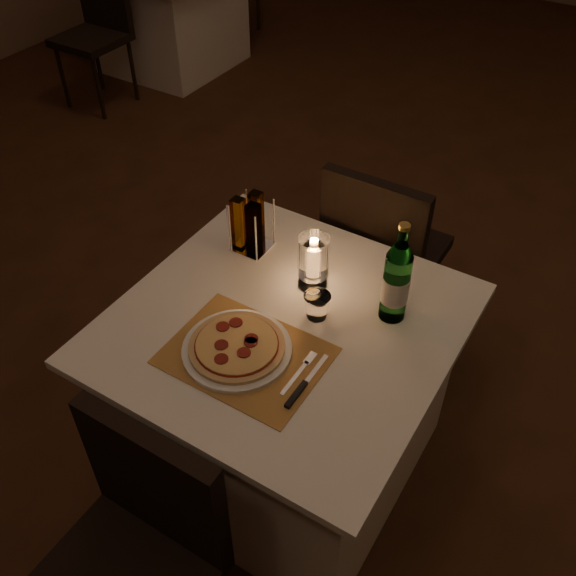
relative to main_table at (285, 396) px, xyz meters
The scene contains 15 objects.
floor 0.79m from the main_table, 84.31° to the left, with size 8.00×10.00×0.02m, color #462716.
main_table is the anchor object (origin of this frame).
chair_near 0.74m from the main_table, 90.00° to the right, with size 0.42×0.42×0.90m.
chair_far 0.74m from the main_table, 90.00° to the left, with size 0.42×0.42×0.90m.
placemat 0.41m from the main_table, 96.34° to the right, with size 0.45×0.34×0.00m, color #BC8641.
plate 0.42m from the main_table, 105.52° to the right, with size 0.32×0.32×0.01m, color white.
pizza 0.44m from the main_table, 105.60° to the right, with size 0.28×0.28×0.02m.
fork 0.43m from the main_table, 45.27° to the right, with size 0.02×0.18×0.00m.
knife 0.46m from the main_table, 49.01° to the right, with size 0.02×0.22×0.01m.
tumbler 0.42m from the main_table, 44.06° to the left, with size 0.08×0.08×0.08m, color white, non-canonical shape.
water_bottle 0.60m from the main_table, 35.97° to the left, with size 0.08×0.08×0.35m.
hurricane_candle 0.51m from the main_table, 92.94° to the left, with size 0.10×0.10×0.19m.
cruet_caddy 0.59m from the main_table, 140.04° to the left, with size 0.12×0.12×0.21m.
neighbor_table_left 3.74m from the main_table, 135.57° to the left, with size 1.00×1.00×0.74m.
neighbor_chair_la 3.29m from the main_table, 144.50° to the left, with size 0.42×0.42×0.90m.
Camera 1 is at (0.66, -1.86, 2.13)m, focal length 40.00 mm.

